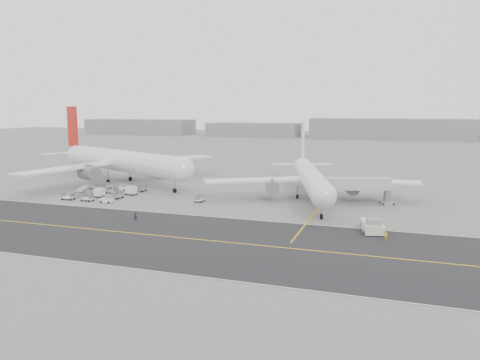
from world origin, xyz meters
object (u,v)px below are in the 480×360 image
(airliner_b, at_px, (311,178))
(ground_crew_a, at_px, (136,216))
(ground_crew_b, at_px, (386,235))
(jet_bridge, at_px, (356,185))
(airliner_a, at_px, (119,161))
(pushback_tug, at_px, (372,226))

(airliner_b, distance_m, ground_crew_a, 42.87)
(airliner_b, height_order, ground_crew_b, airliner_b)
(jet_bridge, distance_m, ground_crew_a, 48.77)
(airliner_b, bearing_deg, ground_crew_a, -147.03)
(airliner_a, xyz_separation_m, jet_bridge, (67.95, -10.57, -1.98))
(ground_crew_a, bearing_deg, jet_bridge, 12.48)
(airliner_a, bearing_deg, pushback_tug, -90.14)
(ground_crew_a, bearing_deg, airliner_b, 24.33)
(airliner_a, xyz_separation_m, ground_crew_a, (29.30, -40.09, -5.48))
(jet_bridge, relative_size, ground_crew_a, 9.91)
(jet_bridge, height_order, ground_crew_a, jet_bridge)
(airliner_b, height_order, ground_crew_a, airliner_b)
(airliner_a, xyz_separation_m, pushback_tug, (72.79, -34.01, -5.25))
(ground_crew_b, bearing_deg, airliner_b, -49.69)
(airliner_b, xyz_separation_m, jet_bridge, (10.80, -2.78, -0.79))
(airliner_b, distance_m, pushback_tug, 30.80)
(airliner_b, bearing_deg, ground_crew_b, -75.99)
(pushback_tug, xyz_separation_m, ground_crew_a, (-43.49, -6.07, -0.24))
(airliner_a, relative_size, airliner_b, 1.19)
(airliner_a, distance_m, ground_crew_a, 49.95)
(airliner_a, xyz_separation_m, airliner_b, (57.15, -7.79, -1.19))
(airliner_a, bearing_deg, airliner_b, -72.86)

